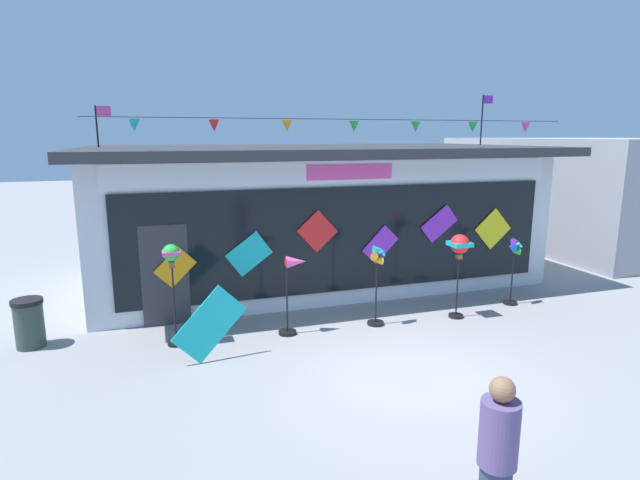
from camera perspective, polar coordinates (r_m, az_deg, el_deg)
ground_plane at (r=8.46m, az=9.54°, el=-14.28°), size 80.00×80.00×0.00m
kite_shop_building at (r=13.34m, az=-0.83°, el=3.22°), size 10.98×6.13×4.78m
wind_spinner_far_left at (r=9.22m, az=-16.19°, el=-3.01°), size 0.31×0.31×1.83m
wind_spinner_left at (r=9.49m, az=-3.00°, el=-4.58°), size 0.55×0.34×1.50m
wind_spinner_center_left at (r=9.94m, az=6.41°, el=-3.73°), size 0.39×0.33×1.61m
wind_spinner_center_right at (r=10.59m, az=15.31°, el=-1.05°), size 0.40×0.40×1.74m
wind_spinner_right at (r=11.88m, az=20.88°, el=-2.15°), size 0.38×0.30×1.50m
person_mid_plaza at (r=5.09m, az=19.14°, el=-22.22°), size 0.44×0.47×1.68m
trash_bin at (r=10.41m, az=-29.73°, el=-8.05°), size 0.52×0.52×0.87m
display_kite_on_ground at (r=8.66m, az=-12.24°, el=-9.18°), size 1.27×0.20×1.27m
neighbour_building at (r=20.61m, az=28.68°, el=4.94°), size 7.46×8.50×3.57m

